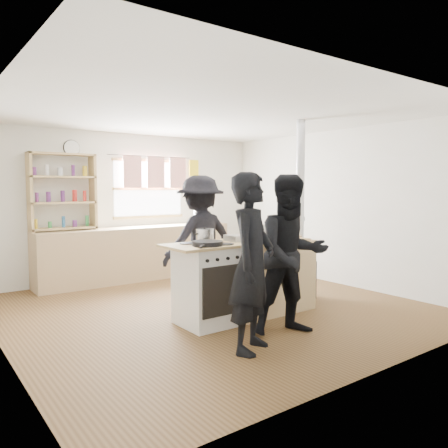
# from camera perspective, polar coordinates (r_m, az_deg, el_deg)

# --- Properties ---
(ground) EXTENTS (5.00, 5.00, 0.01)m
(ground) POSITION_cam_1_polar(r_m,az_deg,el_deg) (5.84, -1.60, -10.87)
(ground) COLOR brown
(ground) RESTS_ON ground
(back_counter) EXTENTS (3.40, 0.55, 0.90)m
(back_counter) POSITION_cam_1_polar(r_m,az_deg,el_deg) (7.64, -11.14, -3.75)
(back_counter) COLOR tan
(back_counter) RESTS_ON ground
(shelving_unit) EXTENTS (1.00, 0.28, 1.20)m
(shelving_unit) POSITION_cam_1_polar(r_m,az_deg,el_deg) (7.25, -20.33, 4.03)
(shelving_unit) COLOR tan
(shelving_unit) RESTS_ON back_counter
(thermos) EXTENTS (0.10, 0.10, 0.27)m
(thermos) POSITION_cam_1_polar(r_m,az_deg,el_deg) (8.14, -3.64, 1.00)
(thermos) COLOR silver
(thermos) RESTS_ON back_counter
(cooking_island) EXTENTS (1.97, 0.64, 0.93)m
(cooking_island) POSITION_cam_1_polar(r_m,az_deg,el_deg) (5.38, 3.03, -7.05)
(cooking_island) COLOR white
(cooking_island) RESTS_ON ground
(skillet_greens) EXTENTS (0.49, 0.49, 0.05)m
(skillet_greens) POSITION_cam_1_polar(r_m,az_deg,el_deg) (4.83, -2.17, -2.49)
(skillet_greens) COLOR black
(skillet_greens) RESTS_ON cooking_island
(roast_tray) EXTENTS (0.37, 0.25, 0.07)m
(roast_tray) POSITION_cam_1_polar(r_m,az_deg,el_deg) (5.27, 2.19, -1.73)
(roast_tray) COLOR silver
(roast_tray) RESTS_ON cooking_island
(stockpot_stove) EXTENTS (0.21, 0.21, 0.18)m
(stockpot_stove) POSITION_cam_1_polar(r_m,az_deg,el_deg) (5.17, -2.53, -1.46)
(stockpot_stove) COLOR #B7B7B9
(stockpot_stove) RESTS_ON cooking_island
(stockpot_counter) EXTENTS (0.28, 0.28, 0.21)m
(stockpot_counter) POSITION_cam_1_polar(r_m,az_deg,el_deg) (5.55, 5.64, -0.89)
(stockpot_counter) COLOR #BBBBBD
(stockpot_counter) RESTS_ON cooking_island
(bread_board) EXTENTS (0.34, 0.30, 0.12)m
(bread_board) POSITION_cam_1_polar(r_m,az_deg,el_deg) (5.77, 8.46, -1.12)
(bread_board) COLOR tan
(bread_board) RESTS_ON cooking_island
(flue_heater) EXTENTS (0.35, 0.35, 2.50)m
(flue_heater) POSITION_cam_1_polar(r_m,az_deg,el_deg) (6.26, 9.80, -3.79)
(flue_heater) COLOR black
(flue_heater) RESTS_ON ground
(person_near_left) EXTENTS (0.75, 0.67, 1.71)m
(person_near_left) POSITION_cam_1_polar(r_m,az_deg,el_deg) (4.18, 3.67, -5.03)
(person_near_left) COLOR black
(person_near_left) RESTS_ON ground
(person_near_right) EXTENTS (0.99, 0.88, 1.71)m
(person_near_right) POSITION_cam_1_polar(r_m,az_deg,el_deg) (4.71, 8.86, -4.00)
(person_near_right) COLOR black
(person_near_right) RESTS_ON ground
(person_far) EXTENTS (1.15, 0.70, 1.73)m
(person_far) POSITION_cam_1_polar(r_m,az_deg,el_deg) (5.96, -3.14, -2.00)
(person_far) COLOR black
(person_far) RESTS_ON ground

